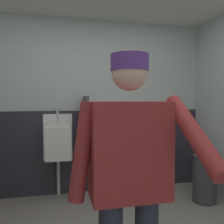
% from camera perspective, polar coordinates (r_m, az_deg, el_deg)
% --- Properties ---
extents(wall_back, '(4.03, 0.12, 2.51)m').
position_cam_1_polar(wall_back, '(3.55, -5.38, 1.40)').
color(wall_back, silver).
rests_on(wall_back, ground_plane).
extents(wainscot_band_back, '(3.43, 0.03, 1.19)m').
position_cam_1_polar(wainscot_band_back, '(3.56, -5.16, -9.27)').
color(wainscot_band_back, '#2D2833').
rests_on(wainscot_band_back, ground_plane).
extents(urinal_left, '(0.40, 0.34, 1.24)m').
position_cam_1_polar(urinal_left, '(3.35, -12.82, -6.95)').
color(urinal_left, white).
rests_on(urinal_left, ground_plane).
extents(urinal_middle, '(0.40, 0.34, 1.24)m').
position_cam_1_polar(urinal_middle, '(3.44, -0.13, -6.62)').
color(urinal_middle, white).
rests_on(urinal_middle, ground_plane).
extents(privacy_divider_panel, '(0.04, 0.40, 0.90)m').
position_cam_1_polar(privacy_divider_panel, '(3.28, -6.26, -4.05)').
color(privacy_divider_panel, '#4C4C51').
extents(person, '(0.67, 0.60, 1.61)m').
position_cam_1_polar(person, '(1.41, 4.24, -14.01)').
color(person, '#2D3342').
rests_on(person, ground_plane).
extents(trash_bin, '(0.30, 0.30, 0.62)m').
position_cam_1_polar(trash_bin, '(3.48, 21.32, -14.66)').
color(trash_bin, '#38383D').
rests_on(trash_bin, ground_plane).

